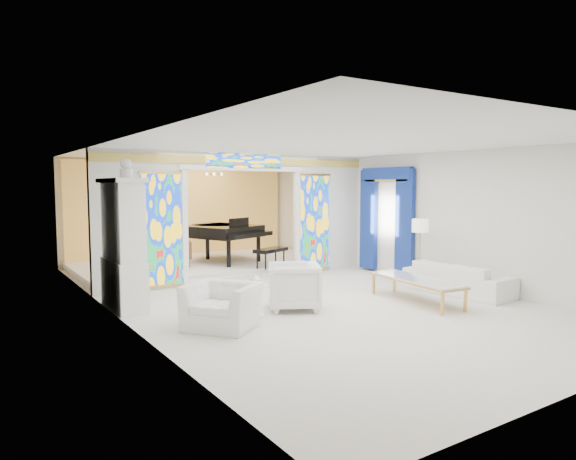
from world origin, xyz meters
TOP-DOWN VIEW (x-y plane):
  - floor at (0.00, 0.00)m, footprint 12.00×12.00m
  - ceiling at (0.00, 0.00)m, footprint 7.00×12.00m
  - wall_back at (0.00, 6.00)m, footprint 7.00×0.02m
  - wall_left at (-3.50, 0.00)m, footprint 0.02×12.00m
  - wall_right at (3.50, 0.00)m, footprint 0.02×12.00m
  - partition_wall at (0.00, 2.00)m, footprint 7.00×0.22m
  - stained_glass_left at (-2.03, 1.89)m, footprint 0.90×0.04m
  - stained_glass_right at (2.03, 1.89)m, footprint 0.90×0.04m
  - stained_glass_transom at (0.00, 1.89)m, footprint 2.00×0.04m
  - alcove_platform at (0.00, 4.10)m, footprint 6.80×3.80m
  - gold_curtain_back at (0.00, 5.88)m, footprint 6.70×0.10m
  - chandelier at (0.20, 4.00)m, footprint 0.48×0.48m
  - blue_drapes at (3.40, 0.70)m, footprint 0.14×1.85m
  - china_cabinet at (-3.22, 0.60)m, footprint 0.56×1.46m
  - armchair_left at (-2.29, -1.56)m, footprint 1.41×1.43m
  - armchair_right at (-0.65, -1.16)m, footprint 1.25×1.24m
  - sofa at (2.95, -1.91)m, footprint 1.05×2.28m
  - side_table at (-1.50, -1.25)m, footprint 0.55×0.55m
  - vase at (-1.50, -1.25)m, footprint 0.21×0.21m
  - coffee_table at (1.62, -2.00)m, footprint 0.88×2.18m
  - floor_lamp at (2.94, -0.87)m, footprint 0.48×0.48m
  - grand_piano at (0.39, 3.90)m, footprint 2.25×3.40m
  - tv_console at (-1.01, 3.53)m, footprint 0.63×0.49m

SIDE VIEW (x-z plane):
  - floor at x=0.00m, z-range 0.00..0.00m
  - alcove_platform at x=0.00m, z-range 0.00..0.18m
  - sofa at x=2.95m, z-range 0.00..0.65m
  - armchair_left at x=-2.29m, z-range 0.00..0.70m
  - side_table at x=-1.50m, z-range 0.09..0.64m
  - armchair_right at x=-0.65m, z-range 0.00..0.85m
  - coffee_table at x=1.62m, z-range 0.20..0.67m
  - tv_console at x=-1.01m, z-range 0.28..0.93m
  - vase at x=-1.50m, z-range 0.56..0.77m
  - grand_piano at x=0.39m, z-range 0.39..1.61m
  - china_cabinet at x=-3.22m, z-range -0.19..2.53m
  - floor_lamp at x=2.94m, z-range 0.53..2.04m
  - stained_glass_left at x=-2.03m, z-range 0.10..2.50m
  - stained_glass_right at x=2.03m, z-range 0.10..2.50m
  - wall_back at x=0.00m, z-range 0.00..3.00m
  - wall_left at x=-3.50m, z-range 0.00..3.00m
  - wall_right at x=3.50m, z-range 0.00..3.00m
  - gold_curtain_back at x=0.00m, z-range 0.05..2.95m
  - blue_drapes at x=3.40m, z-range 0.25..2.90m
  - partition_wall at x=0.00m, z-range 0.15..3.15m
  - chandelier at x=0.20m, z-range 2.40..2.70m
  - stained_glass_transom at x=0.00m, z-range 2.65..2.99m
  - ceiling at x=0.00m, z-range 2.99..3.01m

